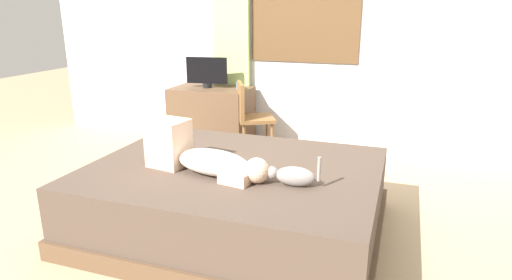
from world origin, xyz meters
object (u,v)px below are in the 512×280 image
(bed, at_px, (235,198))
(tv_monitor, at_px, (207,72))
(cup, at_px, (239,86))
(person_lying, at_px, (201,156))
(cat, at_px, (293,176))
(chair_by_desk, at_px, (250,115))
(desk, at_px, (212,119))

(bed, distance_m, tv_monitor, 2.14)
(cup, bearing_deg, person_lying, -76.17)
(cat, bearing_deg, cup, 120.15)
(cat, xyz_separation_m, cup, (-1.14, 1.97, 0.20))
(chair_by_desk, bearing_deg, cup, 136.66)
(bed, height_order, cat, cat)
(cat, bearing_deg, person_lying, 176.99)
(bed, xyz_separation_m, person_lying, (-0.17, -0.18, 0.37))
(desk, relative_size, tv_monitor, 1.88)
(bed, bearing_deg, cat, -23.44)
(desk, relative_size, chair_by_desk, 1.05)
(cup, bearing_deg, bed, -69.71)
(cat, bearing_deg, desk, 127.10)
(tv_monitor, relative_size, chair_by_desk, 0.56)
(person_lying, distance_m, cup, 2.00)
(tv_monitor, height_order, chair_by_desk, tv_monitor)
(desk, distance_m, chair_by_desk, 0.59)
(bed, bearing_deg, chair_by_desk, 106.03)
(tv_monitor, distance_m, chair_by_desk, 0.74)
(cup, height_order, chair_by_desk, chair_by_desk)
(tv_monitor, bearing_deg, desk, 0.00)
(tv_monitor, bearing_deg, cup, 0.32)
(person_lying, bearing_deg, desk, 113.00)
(cup, relative_size, chair_by_desk, 0.10)
(cat, height_order, cup, cup)
(bed, height_order, cup, cup)
(desk, bearing_deg, bed, -60.47)
(desk, xyz_separation_m, chair_by_desk, (0.54, -0.18, 0.14))
(tv_monitor, bearing_deg, chair_by_desk, -17.36)
(person_lying, xyz_separation_m, cat, (0.67, -0.04, -0.05))
(cat, bearing_deg, chair_by_desk, 117.95)
(cup, distance_m, chair_by_desk, 0.39)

